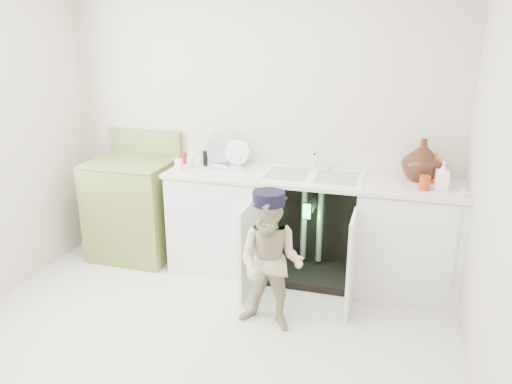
% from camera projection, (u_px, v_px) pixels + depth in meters
% --- Properties ---
extents(ground, '(3.50, 3.50, 0.00)m').
position_uv_depth(ground, '(197.00, 343.00, 3.42)').
color(ground, '#B8B1A1').
rests_on(ground, ground).
extents(room_shell, '(6.00, 5.50, 1.26)m').
position_uv_depth(room_shell, '(189.00, 168.00, 3.03)').
color(room_shell, beige).
rests_on(room_shell, ground).
extents(counter_run, '(2.44, 1.02, 1.23)m').
position_uv_depth(counter_run, '(313.00, 224.00, 4.23)').
color(counter_run, white).
rests_on(counter_run, ground).
extents(avocado_stove, '(0.74, 0.65, 1.14)m').
position_uv_depth(avocado_stove, '(135.00, 207.00, 4.64)').
color(avocado_stove, olive).
rests_on(avocado_stove, ground).
extents(repair_worker, '(0.52, 0.73, 1.02)m').
position_uv_depth(repair_worker, '(271.00, 262.00, 3.47)').
color(repair_worker, tan).
rests_on(repair_worker, ground).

